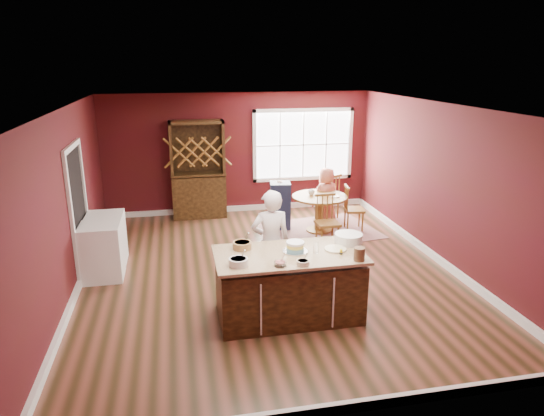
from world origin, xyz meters
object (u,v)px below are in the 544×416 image
(high_chair, at_px, (280,204))
(toddler, at_px, (280,191))
(washer, at_px, (102,252))
(dryer, at_px, (107,238))
(kitchen_island, at_px, (289,286))
(baker, at_px, (271,243))
(chair_east, at_px, (354,208))
(dining_table, at_px, (320,206))
(chair_south, at_px, (328,221))
(seated_woman, at_px, (326,196))
(hutch, at_px, (198,170))
(layer_cake, at_px, (295,247))
(chair_north, at_px, (328,196))

(high_chair, xyz_separation_m, toddler, (-0.01, -0.01, 0.30))
(washer, bearing_deg, dryer, 90.00)
(kitchen_island, bearing_deg, toddler, 79.60)
(baker, xyz_separation_m, chair_east, (2.24, 2.45, -0.33))
(dining_table, distance_m, high_chair, 0.82)
(chair_south, distance_m, high_chair, 1.36)
(seated_woman, bearing_deg, chair_south, 58.83)
(dining_table, relative_size, hutch, 0.52)
(chair_south, bearing_deg, chair_east, 42.37)
(dining_table, relative_size, dryer, 1.27)
(kitchen_island, xyz_separation_m, dining_table, (1.41, 3.24, 0.10))
(dining_table, xyz_separation_m, chair_east, (0.73, -0.05, -0.06))
(layer_cake, xyz_separation_m, chair_south, (1.22, 2.35, -0.49))
(chair_north, height_order, washer, chair_north)
(chair_east, xyz_separation_m, chair_north, (-0.31, 0.81, 0.04))
(chair_south, bearing_deg, layer_cake, -118.88)
(seated_woman, distance_m, washer, 4.72)
(high_chair, bearing_deg, layer_cake, -90.64)
(chair_east, bearing_deg, chair_north, 29.26)
(seated_woman, bearing_deg, toddler, -10.52)
(dining_table, height_order, baker, baker)
(seated_woman, bearing_deg, high_chair, -10.81)
(washer, distance_m, dryer, 0.64)
(dryer, bearing_deg, layer_cake, -40.81)
(layer_cake, xyz_separation_m, washer, (-2.73, 1.72, -0.54))
(chair_south, height_order, chair_north, chair_north)
(kitchen_island, height_order, dining_table, kitchen_island)
(baker, distance_m, chair_south, 2.20)
(toddler, relative_size, washer, 0.29)
(washer, relative_size, dryer, 1.02)
(chair_south, relative_size, dryer, 1.14)
(layer_cake, bearing_deg, hutch, 102.44)
(dining_table, height_order, dryer, dryer)
(dining_table, xyz_separation_m, seated_woman, (0.27, 0.43, 0.08))
(chair_north, relative_size, hutch, 0.48)
(dining_table, height_order, layer_cake, layer_cake)
(kitchen_island, height_order, hutch, hutch)
(layer_cake, xyz_separation_m, chair_east, (2.04, 3.14, -0.51))
(kitchen_island, relative_size, chair_north, 1.91)
(toddler, bearing_deg, chair_east, -15.22)
(high_chair, relative_size, washer, 1.13)
(baker, xyz_separation_m, layer_cake, (0.20, -0.68, 0.19))
(chair_south, bearing_deg, kitchen_island, -120.18)
(baker, height_order, dryer, baker)
(chair_north, relative_size, washer, 1.15)
(toddler, bearing_deg, high_chair, 30.57)
(hutch, bearing_deg, seated_woman, -21.69)
(dining_table, xyz_separation_m, baker, (-1.51, -2.50, 0.27))
(layer_cake, height_order, toddler, layer_cake)
(chair_north, xyz_separation_m, hutch, (-2.76, 0.71, 0.55))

